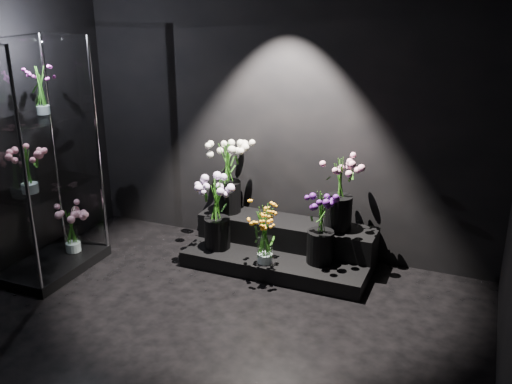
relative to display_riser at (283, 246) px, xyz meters
The scene contains 12 objects.
floor 1.68m from the display_riser, 94.62° to the right, with size 4.00×4.00×0.00m, color black.
wall_back 1.30m from the display_riser, 112.15° to the left, with size 4.00×4.00×0.00m, color black.
display_riser is the anchor object (origin of this frame).
display_case 2.24m from the display_riser, 152.99° to the right, with size 0.55×0.92×2.03m.
bouquet_orange_bells 0.43m from the display_riser, 96.56° to the right, with size 0.28×0.28×0.52m.
bouquet_lilac 0.70m from the display_riser, 159.15° to the right, with size 0.36×0.36×0.66m.
bouquet_purple 0.54m from the display_riser, 20.07° to the right, with size 0.38×0.38×0.64m.
bouquet_cream_roses 0.87m from the display_riser, 169.71° to the left, with size 0.50×0.50×0.69m.
bouquet_pink_roses 0.77m from the display_riser, 12.45° to the left, with size 0.43×0.43×0.66m.
bouquet_case_pink 2.30m from the display_riser, 149.22° to the right, with size 0.42×0.42×0.40m.
bouquet_case_magenta 2.50m from the display_riser, 156.98° to the right, with size 0.24×0.24×0.41m.
bouquet_case_base_pink 1.94m from the display_riser, 158.08° to the right, with size 0.41×0.41×0.43m.
Camera 1 is at (1.74, -2.82, 2.41)m, focal length 40.00 mm.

